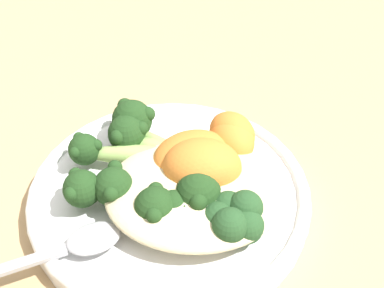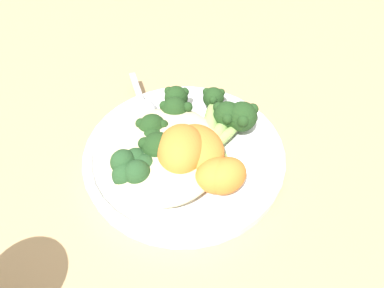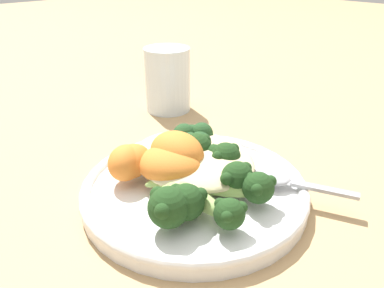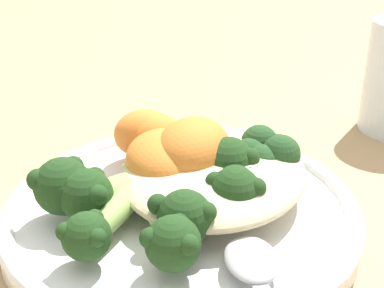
{
  "view_description": "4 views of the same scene",
  "coord_description": "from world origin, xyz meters",
  "px_view_note": "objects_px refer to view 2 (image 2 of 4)",
  "views": [
    {
      "loc": [
        -0.01,
        0.32,
        0.36
      ],
      "look_at": [
        -0.01,
        -0.01,
        0.06
      ],
      "focal_mm": 50.0,
      "sensor_mm": 36.0,
      "label": 1
    },
    {
      "loc": [
        -0.23,
        -0.03,
        0.29
      ],
      "look_at": [
        0.0,
        -0.01,
        0.04
      ],
      "focal_mm": 28.0,
      "sensor_mm": 36.0,
      "label": 2
    },
    {
      "loc": [
        0.26,
        -0.24,
        0.24
      ],
      "look_at": [
        0.0,
        0.01,
        0.06
      ],
      "focal_mm": 35.0,
      "sensor_mm": 36.0,
      "label": 3
    },
    {
      "loc": [
        0.31,
        0.1,
        0.22
      ],
      "look_at": [
        0.0,
        0.0,
        0.06
      ],
      "focal_mm": 50.0,
      "sensor_mm": 36.0,
      "label": 4
    }
  ],
  "objects_px": {
    "broccoli_stalk_0": "(236,122)",
    "sweet_potato_chunk_1": "(218,175)",
    "quinoa_mound": "(167,151)",
    "broccoli_stalk_4": "(181,117)",
    "plate": "(182,151)",
    "broccoli_stalk_1": "(224,120)",
    "broccoli_stalk_2": "(211,114)",
    "broccoli_stalk_5": "(165,133)",
    "sweet_potato_chunk_3": "(198,148)",
    "kale_tuft": "(134,167)",
    "broccoli_stalk_3": "(183,110)",
    "broccoli_stalk_6": "(168,142)",
    "broccoli_stalk_7": "(163,149)",
    "spoon": "(143,105)",
    "sweet_potato_chunk_2": "(225,176)",
    "sweet_potato_chunk_0": "(183,150)"
  },
  "relations": [
    {
      "from": "broccoli_stalk_0",
      "to": "sweet_potato_chunk_1",
      "type": "height_order",
      "value": "broccoli_stalk_0"
    },
    {
      "from": "sweet_potato_chunk_1",
      "to": "kale_tuft",
      "type": "relative_size",
      "value": 0.96
    },
    {
      "from": "broccoli_stalk_6",
      "to": "broccoli_stalk_7",
      "type": "height_order",
      "value": "broccoli_stalk_7"
    },
    {
      "from": "broccoli_stalk_3",
      "to": "spoon",
      "type": "relative_size",
      "value": 0.99
    },
    {
      "from": "broccoli_stalk_1",
      "to": "broccoli_stalk_6",
      "type": "bearing_deg",
      "value": 143.57
    },
    {
      "from": "broccoli_stalk_1",
      "to": "sweet_potato_chunk_1",
      "type": "distance_m",
      "value": 0.09
    },
    {
      "from": "broccoli_stalk_7",
      "to": "sweet_potato_chunk_3",
      "type": "height_order",
      "value": "broccoli_stalk_7"
    },
    {
      "from": "broccoli_stalk_5",
      "to": "kale_tuft",
      "type": "height_order",
      "value": "same"
    },
    {
      "from": "broccoli_stalk_6",
      "to": "sweet_potato_chunk_1",
      "type": "distance_m",
      "value": 0.08
    },
    {
      "from": "broccoli_stalk_3",
      "to": "kale_tuft",
      "type": "xyz_separation_m",
      "value": [
        -0.1,
        0.04,
        0.0
      ]
    },
    {
      "from": "broccoli_stalk_5",
      "to": "sweet_potato_chunk_3",
      "type": "relative_size",
      "value": 1.61
    },
    {
      "from": "broccoli_stalk_7",
      "to": "kale_tuft",
      "type": "xyz_separation_m",
      "value": [
        -0.03,
        0.03,
        -0.0
      ]
    },
    {
      "from": "broccoli_stalk_1",
      "to": "kale_tuft",
      "type": "bearing_deg",
      "value": 153.56
    },
    {
      "from": "sweet_potato_chunk_0",
      "to": "sweet_potato_chunk_2",
      "type": "distance_m",
      "value": 0.06
    },
    {
      "from": "sweet_potato_chunk_1",
      "to": "kale_tuft",
      "type": "bearing_deg",
      "value": 87.79
    },
    {
      "from": "plate",
      "to": "broccoli_stalk_6",
      "type": "height_order",
      "value": "broccoli_stalk_6"
    },
    {
      "from": "broccoli_stalk_7",
      "to": "plate",
      "type": "bearing_deg",
      "value": -140.61
    },
    {
      "from": "broccoli_stalk_7",
      "to": "broccoli_stalk_0",
      "type": "bearing_deg",
      "value": -160.86
    },
    {
      "from": "sweet_potato_chunk_0",
      "to": "spoon",
      "type": "bearing_deg",
      "value": 35.15
    },
    {
      "from": "broccoli_stalk_0",
      "to": "broccoli_stalk_7",
      "type": "height_order",
      "value": "same"
    },
    {
      "from": "broccoli_stalk_6",
      "to": "quinoa_mound",
      "type": "bearing_deg",
      "value": 96.13
    },
    {
      "from": "spoon",
      "to": "plate",
      "type": "bearing_deg",
      "value": -160.73
    },
    {
      "from": "broccoli_stalk_6",
      "to": "sweet_potato_chunk_1",
      "type": "bearing_deg",
      "value": 146.8
    },
    {
      "from": "broccoli_stalk_0",
      "to": "sweet_potato_chunk_1",
      "type": "relative_size",
      "value": 1.98
    },
    {
      "from": "broccoli_stalk_7",
      "to": "kale_tuft",
      "type": "height_order",
      "value": "broccoli_stalk_7"
    },
    {
      "from": "sweet_potato_chunk_2",
      "to": "broccoli_stalk_0",
      "type": "bearing_deg",
      "value": -8.23
    },
    {
      "from": "quinoa_mound",
      "to": "spoon",
      "type": "distance_m",
      "value": 0.1
    },
    {
      "from": "plate",
      "to": "spoon",
      "type": "distance_m",
      "value": 0.09
    },
    {
      "from": "quinoa_mound",
      "to": "broccoli_stalk_6",
      "type": "relative_size",
      "value": 1.6
    },
    {
      "from": "broccoli_stalk_5",
      "to": "broccoli_stalk_6",
      "type": "bearing_deg",
      "value": 132.47
    },
    {
      "from": "broccoli_stalk_7",
      "to": "kale_tuft",
      "type": "bearing_deg",
      "value": 33.12
    },
    {
      "from": "broccoli_stalk_2",
      "to": "broccoli_stalk_7",
      "type": "xyz_separation_m",
      "value": [
        -0.07,
        0.05,
        0.01
      ]
    },
    {
      "from": "quinoa_mound",
      "to": "broccoli_stalk_6",
      "type": "distance_m",
      "value": 0.01
    },
    {
      "from": "plate",
      "to": "broccoli_stalk_4",
      "type": "distance_m",
      "value": 0.04
    },
    {
      "from": "broccoli_stalk_6",
      "to": "plate",
      "type": "bearing_deg",
      "value": -146.84
    },
    {
      "from": "plate",
      "to": "broccoli_stalk_1",
      "type": "height_order",
      "value": "broccoli_stalk_1"
    },
    {
      "from": "sweet_potato_chunk_1",
      "to": "spoon",
      "type": "height_order",
      "value": "sweet_potato_chunk_1"
    },
    {
      "from": "broccoli_stalk_6",
      "to": "broccoli_stalk_5",
      "type": "bearing_deg",
      "value": -59.04
    },
    {
      "from": "broccoli_stalk_6",
      "to": "kale_tuft",
      "type": "distance_m",
      "value": 0.05
    },
    {
      "from": "broccoli_stalk_1",
      "to": "broccoli_stalk_2",
      "type": "height_order",
      "value": "broccoli_stalk_1"
    },
    {
      "from": "broccoli_stalk_0",
      "to": "kale_tuft",
      "type": "bearing_deg",
      "value": 165.05
    },
    {
      "from": "sweet_potato_chunk_0",
      "to": "sweet_potato_chunk_2",
      "type": "height_order",
      "value": "sweet_potato_chunk_0"
    },
    {
      "from": "quinoa_mound",
      "to": "broccoli_stalk_4",
      "type": "height_order",
      "value": "broccoli_stalk_4"
    },
    {
      "from": "kale_tuft",
      "to": "quinoa_mound",
      "type": "bearing_deg",
      "value": -46.1
    },
    {
      "from": "sweet_potato_chunk_1",
      "to": "kale_tuft",
      "type": "xyz_separation_m",
      "value": [
        0.0,
        0.09,
        -0.0
      ]
    },
    {
      "from": "quinoa_mound",
      "to": "sweet_potato_chunk_0",
      "type": "bearing_deg",
      "value": -107.16
    },
    {
      "from": "plate",
      "to": "kale_tuft",
      "type": "distance_m",
      "value": 0.07
    },
    {
      "from": "quinoa_mound",
      "to": "kale_tuft",
      "type": "xyz_separation_m",
      "value": [
        -0.03,
        0.03,
        0.0
      ]
    },
    {
      "from": "plate",
      "to": "broccoli_stalk_2",
      "type": "bearing_deg",
      "value": -36.35
    },
    {
      "from": "broccoli_stalk_5",
      "to": "sweet_potato_chunk_1",
      "type": "bearing_deg",
      "value": 154.73
    }
  ]
}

